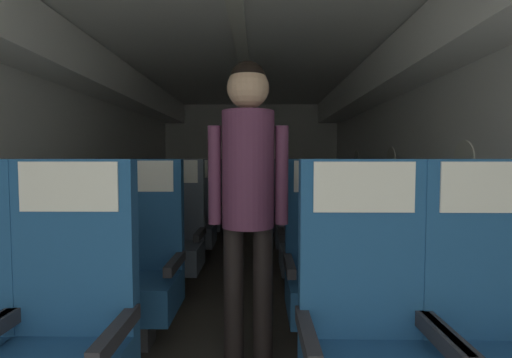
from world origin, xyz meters
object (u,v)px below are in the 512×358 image
seat_a_right_aisle (500,340)px  seat_e_right_window (290,209)px  seat_c_left_window (117,237)px  seat_c_right_aisle (364,237)px  seat_d_right_window (297,220)px  seat_e_left_aisle (204,209)px  flight_attendant (248,181)px  seat_b_right_window (327,268)px  seat_d_right_aisle (341,220)px  seat_a_left_aisle (62,335)px  seat_d_left_window (148,220)px  seat_e_right_aisle (327,209)px  seat_e_left_window (169,209)px  seat_d_left_aisle (193,220)px  seat_c_right_window (308,238)px  seat_c_left_aisle (174,237)px  seat_b_left_window (63,267)px  seat_b_right_aisle (406,269)px  seat_a_right_window (368,338)px  seat_b_left_aisle (140,267)px

seat_a_right_aisle → seat_e_right_window: 3.62m
seat_c_left_window → seat_c_right_aisle: same height
seat_d_right_window → seat_e_left_aisle: 1.48m
flight_attendant → seat_b_right_window: bearing=-146.1°
seat_d_right_aisle → flight_attendant: 2.37m
seat_a_left_aisle → seat_d_left_window: (-0.48, 2.66, 0.00)m
seat_d_right_aisle → seat_e_right_aisle: same height
seat_e_left_aisle → flight_attendant: flight_attendant is taller
seat_c_right_aisle → seat_a_left_aisle: bearing=-133.1°
flight_attendant → seat_e_left_window: bearing=-65.4°
seat_d_right_aisle → seat_e_left_window: (-2.15, 0.91, 0.00)m
seat_a_right_aisle → seat_d_left_aisle: 3.15m
seat_c_right_window → seat_d_right_window: (-0.00, 0.92, 0.00)m
seat_c_left_window → seat_c_left_aisle: (0.50, -0.02, 0.00)m
seat_b_left_window → seat_e_right_aisle: bearing=51.2°
seat_d_left_aisle → seat_d_right_aisle: (1.65, 0.01, 0.00)m
seat_c_left_window → seat_c_right_window: bearing=-0.6°
seat_a_right_aisle → seat_b_right_aisle: (0.00, 0.89, 0.00)m
seat_c_left_window → seat_d_right_window: bearing=28.4°
seat_b_right_aisle → seat_c_left_aisle: size_ratio=1.00×
seat_a_left_aisle → seat_b_left_window: bearing=118.2°
seat_c_left_window → seat_e_left_aisle: size_ratio=1.00×
seat_d_left_aisle → seat_c_left_window: bearing=-119.7°
seat_b_left_window → seat_d_right_aisle: size_ratio=1.00×
seat_c_right_window → seat_d_right_aisle: (0.49, 0.91, 0.00)m
seat_a_right_aisle → seat_c_left_window: same height
seat_b_right_aisle → seat_c_right_aisle: same height
seat_b_left_window → seat_d_right_window: 2.44m
seat_b_right_aisle → seat_d_left_window: (-2.15, 1.79, 0.00)m
seat_b_right_window → seat_e_left_window: same height
seat_d_left_window → seat_d_right_window: size_ratio=1.00×
seat_c_left_window → seat_d_right_aisle: 2.33m
seat_a_left_aisle → seat_c_right_aisle: 2.45m
seat_a_left_aisle → seat_a_right_window: bearing=-0.6°
seat_c_right_aisle → seat_e_right_aisle: same height
seat_a_left_aisle → seat_d_right_aisle: size_ratio=1.00×
seat_c_right_aisle → seat_d_right_aisle: bearing=90.2°
seat_b_right_window → seat_e_left_window: (-1.66, 2.71, 0.00)m
seat_d_left_aisle → seat_d_right_window: same height
seat_d_left_aisle → seat_d_right_window: (1.16, 0.02, 0.00)m
seat_a_right_aisle → flight_attendant: 1.27m
seat_a_right_aisle → seat_c_right_window: size_ratio=1.00×
seat_b_left_window → seat_e_left_window: bearing=90.0°
seat_d_right_window → seat_e_right_aisle: same height
seat_b_left_aisle → seat_c_right_aisle: (1.67, 0.89, 0.00)m
seat_a_right_aisle → seat_c_right_aisle: size_ratio=1.00×
seat_a_left_aisle → seat_b_right_window: same height
seat_a_right_window → seat_e_right_window: size_ratio=1.00×
seat_b_right_window → seat_e_right_window: same height
seat_d_left_window → seat_e_left_window: bearing=89.8°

